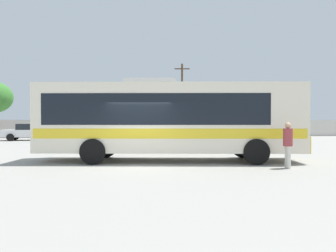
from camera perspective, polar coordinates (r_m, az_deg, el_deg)
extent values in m
plane|color=gray|center=(22.58, -6.20, -3.54)|extent=(300.00, 300.00, 0.00)
cube|color=beige|center=(34.63, -6.57, -0.45)|extent=(80.00, 0.30, 1.86)
cube|color=silver|center=(14.04, 0.29, 1.44)|extent=(11.44, 4.11, 2.88)
cube|color=black|center=(14.06, -1.99, 2.84)|extent=(9.45, 3.85, 1.27)
cube|color=yellow|center=(14.05, 0.29, -1.15)|extent=(11.22, 4.10, 0.40)
cube|color=#19212D|center=(15.08, 22.16, 3.30)|extent=(0.36, 2.28, 1.50)
cube|color=yellow|center=(15.10, 22.14, -2.83)|extent=(0.41, 2.48, 0.69)
cube|color=#B2B2B2|center=(14.17, -3.13, 7.75)|extent=(2.38, 1.70, 0.24)
cylinder|color=black|center=(15.67, 13.15, -3.63)|extent=(1.07, 0.44, 1.04)
cylinder|color=black|center=(13.30, 15.40, -4.45)|extent=(1.07, 0.44, 1.04)
cylinder|color=black|center=(15.65, -11.02, -3.63)|extent=(1.07, 0.44, 1.04)
cylinder|color=black|center=(13.27, -13.21, -4.45)|extent=(1.07, 0.44, 1.04)
cylinder|color=silver|center=(12.76, 20.39, -5.19)|extent=(0.15, 0.15, 0.82)
cylinder|color=silver|center=(12.62, 20.67, -5.26)|extent=(0.15, 0.15, 0.82)
cylinder|color=#99383D|center=(12.63, 20.55, -1.89)|extent=(0.37, 0.37, 0.65)
sphere|color=tan|center=(12.62, 20.56, 0.10)|extent=(0.22, 0.22, 0.22)
cube|color=silver|center=(31.52, -23.34, -1.18)|extent=(4.75, 2.22, 0.64)
cube|color=black|center=(31.46, -22.93, -0.12)|extent=(2.67, 1.89, 0.53)
cylinder|color=black|center=(30.97, -26.23, -1.83)|extent=(0.66, 0.28, 0.64)
cylinder|color=black|center=(32.68, -25.51, -1.68)|extent=(0.66, 0.28, 0.64)
cylinder|color=black|center=(30.42, -21.00, -1.84)|extent=(0.66, 0.28, 0.64)
cylinder|color=black|center=(32.17, -20.55, -1.69)|extent=(0.66, 0.28, 0.64)
cube|color=slate|center=(31.43, -11.93, -1.12)|extent=(4.08, 1.87, 0.65)
cube|color=black|center=(31.40, -11.57, -0.04)|extent=(2.25, 1.69, 0.53)
cylinder|color=black|center=(30.67, -14.38, -1.79)|extent=(0.64, 0.23, 0.64)
cylinder|color=black|center=(32.43, -14.04, -1.64)|extent=(0.64, 0.23, 0.64)
cylinder|color=black|center=(30.51, -9.68, -1.78)|extent=(0.64, 0.23, 0.64)
cylinder|color=black|center=(32.27, -9.60, -1.64)|extent=(0.64, 0.23, 0.64)
cube|color=red|center=(31.42, -2.01, -1.15)|extent=(4.42, 2.08, 0.60)
cube|color=black|center=(31.37, -2.40, -0.15)|extent=(2.48, 1.81, 0.49)
cylinder|color=black|center=(32.53, 0.07, -1.60)|extent=(0.65, 0.26, 0.64)
cylinder|color=black|center=(30.81, 0.70, -1.75)|extent=(0.65, 0.26, 0.64)
cylinder|color=black|center=(32.12, -4.61, -1.64)|extent=(0.65, 0.26, 0.64)
cylinder|color=black|center=(30.37, -4.24, -1.79)|extent=(0.65, 0.26, 0.64)
cylinder|color=#4C3823|center=(38.49, 2.52, 4.70)|extent=(0.24, 0.24, 8.57)
cube|color=#473321|center=(38.90, 2.52, 10.12)|extent=(1.80, 0.32, 0.12)
cylinder|color=brown|center=(38.26, -17.02, 0.49)|extent=(0.32, 0.32, 2.99)
ellipsoid|color=#2D6628|center=(38.33, -17.04, 4.41)|extent=(3.22, 3.22, 2.73)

